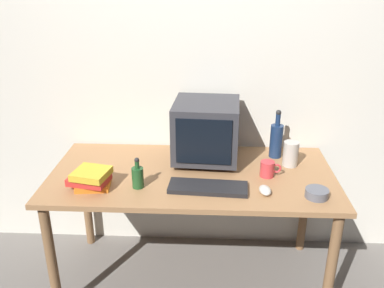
{
  "coord_description": "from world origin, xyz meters",
  "views": [
    {
      "loc": [
        0.1,
        -2.12,
        1.84
      ],
      "look_at": [
        0.0,
        0.0,
        0.94
      ],
      "focal_mm": 38.51,
      "sensor_mm": 36.0,
      "label": 1
    }
  ],
  "objects": [
    {
      "name": "mug",
      "position": [
        0.43,
        -0.02,
        0.8
      ],
      "size": [
        0.12,
        0.08,
        0.09
      ],
      "color": "#CC383D",
      "rests_on": "desk"
    },
    {
      "name": "ground_plane",
      "position": [
        0.0,
        0.0,
        0.0
      ],
      "size": [
        6.0,
        6.0,
        0.0
      ],
      "primitive_type": "plane",
      "color": "slate"
    },
    {
      "name": "desk",
      "position": [
        0.0,
        0.0,
        0.67
      ],
      "size": [
        1.63,
        0.79,
        0.76
      ],
      "color": "#9E7047",
      "rests_on": "ground"
    },
    {
      "name": "bottle_tall",
      "position": [
        0.51,
        0.25,
        0.87
      ],
      "size": [
        0.08,
        0.08,
        0.31
      ],
      "color": "navy",
      "rests_on": "desk"
    },
    {
      "name": "cd_spindle",
      "position": [
        0.65,
        -0.25,
        0.78
      ],
      "size": [
        0.12,
        0.12,
        0.04
      ],
      "primitive_type": "cylinder",
      "color": "#595B66",
      "rests_on": "desk"
    },
    {
      "name": "book_stack",
      "position": [
        -0.53,
        -0.2,
        0.81
      ],
      "size": [
        0.23,
        0.2,
        0.1
      ],
      "color": "orange",
      "rests_on": "desk"
    },
    {
      "name": "crt_monitor",
      "position": [
        0.08,
        0.18,
        0.95
      ],
      "size": [
        0.4,
        0.41,
        0.37
      ],
      "color": "#333338",
      "rests_on": "desk"
    },
    {
      "name": "back_wall",
      "position": [
        0.0,
        0.45,
        1.25
      ],
      "size": [
        4.0,
        0.08,
        2.5
      ],
      "primitive_type": "cube",
      "color": "silver",
      "rests_on": "ground"
    },
    {
      "name": "metal_canister",
      "position": [
        0.58,
        0.13,
        0.83
      ],
      "size": [
        0.09,
        0.09,
        0.15
      ],
      "primitive_type": "cylinder",
      "color": "#B7B2A8",
      "rests_on": "desk"
    },
    {
      "name": "keyboard",
      "position": [
        0.09,
        -0.19,
        0.77
      ],
      "size": [
        0.43,
        0.18,
        0.02
      ],
      "primitive_type": "cube",
      "rotation": [
        0.0,
        0.0,
        -0.06
      ],
      "color": "black",
      "rests_on": "desk"
    },
    {
      "name": "bottle_short",
      "position": [
        -0.28,
        -0.18,
        0.82
      ],
      "size": [
        0.06,
        0.06,
        0.17
      ],
      "color": "#1E4C23",
      "rests_on": "desk"
    },
    {
      "name": "computer_mouse",
      "position": [
        0.39,
        -0.22,
        0.78
      ],
      "size": [
        0.07,
        0.11,
        0.04
      ],
      "primitive_type": "ellipsoid",
      "rotation": [
        0.0,
        0.0,
        0.13
      ],
      "color": "beige",
      "rests_on": "desk"
    }
  ]
}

